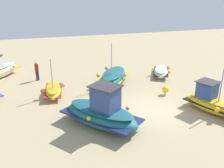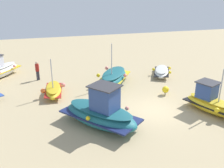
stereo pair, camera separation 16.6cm
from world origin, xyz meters
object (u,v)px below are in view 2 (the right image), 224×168
(fishing_boat_1, at_px, (0,70))
(mooring_buoy_1, at_px, (166,90))
(fishing_boat_0, at_px, (114,78))
(fishing_boat_2, at_px, (162,72))
(person_walking, at_px, (37,70))
(fishing_boat_4, at_px, (101,113))
(fishing_boat_6, at_px, (212,103))
(fishing_boat_3, at_px, (54,90))

(fishing_boat_1, distance_m, mooring_buoy_1, 14.53)
(fishing_boat_0, relative_size, fishing_boat_2, 1.36)
(fishing_boat_1, relative_size, person_walking, 2.42)
(fishing_boat_4, bearing_deg, fishing_boat_6, 48.19)
(fishing_boat_0, distance_m, person_walking, 6.63)
(fishing_boat_1, height_order, mooring_buoy_1, fishing_boat_1)
(mooring_buoy_1, bearing_deg, fishing_boat_4, 29.07)
(fishing_boat_1, xyz_separation_m, fishing_boat_4, (-6.88, 10.53, 0.15))
(fishing_boat_2, height_order, fishing_boat_6, fishing_boat_6)
(fishing_boat_3, height_order, fishing_boat_4, fishing_boat_3)
(fishing_boat_4, bearing_deg, fishing_boat_2, 94.60)
(fishing_boat_2, distance_m, fishing_boat_4, 10.20)
(fishing_boat_4, distance_m, fishing_boat_6, 7.31)
(fishing_boat_0, relative_size, fishing_boat_3, 1.42)
(fishing_boat_1, height_order, fishing_boat_2, fishing_boat_1)
(fishing_boat_0, bearing_deg, mooring_buoy_1, -100.50)
(fishing_boat_0, height_order, mooring_buoy_1, fishing_boat_0)
(person_walking, bearing_deg, fishing_boat_2, 46.70)
(fishing_boat_1, distance_m, fishing_boat_2, 14.48)
(fishing_boat_6, xyz_separation_m, person_walking, (10.92, -9.04, 0.31))
(fishing_boat_6, distance_m, person_walking, 14.18)
(fishing_boat_4, bearing_deg, mooring_buoy_1, 78.73)
(fishing_boat_1, xyz_separation_m, fishing_boat_6, (-14.18, 10.72, -0.02))
(fishing_boat_0, relative_size, fishing_boat_4, 0.90)
(fishing_boat_2, xyz_separation_m, mooring_buoy_1, (1.58, 4.06, 0.05))
(fishing_boat_1, height_order, person_walking, fishing_boat_1)
(fishing_boat_6, bearing_deg, mooring_buoy_1, 1.16)
(fishing_boat_3, relative_size, fishing_boat_6, 0.77)
(fishing_boat_4, xyz_separation_m, fishing_boat_6, (-7.31, 0.19, -0.17))
(fishing_boat_2, height_order, person_walking, person_walking)
(fishing_boat_0, bearing_deg, fishing_boat_4, -168.12)
(fishing_boat_3, distance_m, person_walking, 3.81)
(fishing_boat_3, relative_size, mooring_buoy_1, 4.72)
(fishing_boat_4, bearing_deg, fishing_boat_0, 118.13)
(person_walking, height_order, mooring_buoy_1, person_walking)
(fishing_boat_1, bearing_deg, fishing_boat_2, 113.95)
(fishing_boat_2, xyz_separation_m, fishing_boat_6, (-0.10, 7.38, 0.27))
(fishing_boat_0, height_order, fishing_boat_6, fishing_boat_0)
(fishing_boat_3, relative_size, person_walking, 1.91)
(fishing_boat_1, distance_m, fishing_boat_6, 17.78)
(fishing_boat_1, bearing_deg, fishing_boat_3, 77.11)
(fishing_boat_6, bearing_deg, fishing_boat_2, -24.84)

